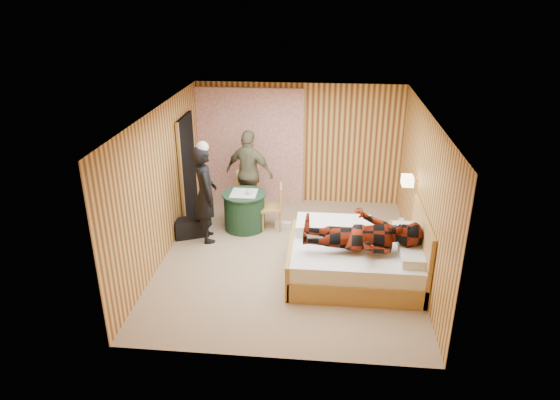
# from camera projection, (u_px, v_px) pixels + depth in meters

# --- Properties ---
(floor) EXTENTS (4.20, 5.00, 0.01)m
(floor) POSITION_uv_depth(u_px,v_px,m) (289.00, 257.00, 8.48)
(floor) COLOR tan
(floor) RESTS_ON ground
(ceiling) EXTENTS (4.20, 5.00, 0.01)m
(ceiling) POSITION_uv_depth(u_px,v_px,m) (290.00, 112.00, 7.49)
(ceiling) COLOR white
(ceiling) RESTS_ON wall_back
(wall_back) EXTENTS (4.20, 0.02, 2.50)m
(wall_back) POSITION_uv_depth(u_px,v_px,m) (299.00, 144.00, 10.27)
(wall_back) COLOR #EABE59
(wall_back) RESTS_ON floor
(wall_left) EXTENTS (0.02, 5.00, 2.50)m
(wall_left) POSITION_uv_depth(u_px,v_px,m) (162.00, 185.00, 8.17)
(wall_left) COLOR #EABE59
(wall_left) RESTS_ON floor
(wall_right) EXTENTS (0.02, 5.00, 2.50)m
(wall_right) POSITION_uv_depth(u_px,v_px,m) (423.00, 194.00, 7.79)
(wall_right) COLOR #EABE59
(wall_right) RESTS_ON floor
(curtain) EXTENTS (2.20, 0.08, 2.40)m
(curtain) POSITION_uv_depth(u_px,v_px,m) (250.00, 146.00, 10.31)
(curtain) COLOR silver
(curtain) RESTS_ON floor
(doorway) EXTENTS (0.06, 0.90, 2.05)m
(doorway) POSITION_uv_depth(u_px,v_px,m) (188.00, 169.00, 9.54)
(doorway) COLOR black
(doorway) RESTS_ON floor
(wall_lamp) EXTENTS (0.26, 0.24, 0.16)m
(wall_lamp) POSITION_uv_depth(u_px,v_px,m) (408.00, 181.00, 8.20)
(wall_lamp) COLOR gold
(wall_lamp) RESTS_ON wall_right
(bed) EXTENTS (2.07, 1.63, 1.12)m
(bed) POSITION_uv_depth(u_px,v_px,m) (357.00, 258.00, 7.81)
(bed) COLOR tan
(bed) RESTS_ON floor
(nightstand) EXTENTS (0.41, 0.55, 0.53)m
(nightstand) POSITION_uv_depth(u_px,v_px,m) (400.00, 241.00, 8.45)
(nightstand) COLOR tan
(nightstand) RESTS_ON floor
(round_table) EXTENTS (0.82, 0.82, 0.72)m
(round_table) POSITION_uv_depth(u_px,v_px,m) (244.00, 211.00, 9.37)
(round_table) COLOR #1C3E22
(round_table) RESTS_ON floor
(chair_far) EXTENTS (0.55, 0.55, 0.93)m
(chair_far) POSITION_uv_depth(u_px,v_px,m) (248.00, 189.00, 9.89)
(chair_far) COLOR tan
(chair_far) RESTS_ON floor
(chair_near) EXTENTS (0.43, 0.43, 0.87)m
(chair_near) POSITION_uv_depth(u_px,v_px,m) (276.00, 204.00, 9.30)
(chair_near) COLOR tan
(chair_near) RESTS_ON floor
(duffel_bag) EXTENTS (0.67, 0.53, 0.34)m
(duffel_bag) POSITION_uv_depth(u_px,v_px,m) (191.00, 227.00, 9.15)
(duffel_bag) COLOR black
(duffel_bag) RESTS_ON floor
(sneaker_left) EXTENTS (0.33, 0.22, 0.13)m
(sneaker_left) POSITION_uv_depth(u_px,v_px,m) (256.00, 220.00, 9.69)
(sneaker_left) COLOR silver
(sneaker_left) RESTS_ON floor
(sneaker_right) EXTENTS (0.32, 0.18, 0.13)m
(sneaker_right) POSITION_uv_depth(u_px,v_px,m) (283.00, 225.00, 9.47)
(sneaker_right) COLOR silver
(sneaker_right) RESTS_ON floor
(woman_standing) EXTENTS (0.64, 0.76, 1.76)m
(woman_standing) POSITION_uv_depth(u_px,v_px,m) (205.00, 194.00, 8.76)
(woman_standing) COLOR black
(woman_standing) RESTS_ON floor
(man_at_table) EXTENTS (1.09, 0.72, 1.72)m
(man_at_table) POSITION_uv_depth(u_px,v_px,m) (249.00, 173.00, 9.79)
(man_at_table) COLOR #696646
(man_at_table) RESTS_ON floor
(man_on_bed) EXTENTS (0.86, 0.67, 1.77)m
(man_on_bed) POSITION_uv_depth(u_px,v_px,m) (363.00, 226.00, 7.34)
(man_on_bed) COLOR maroon
(man_on_bed) RESTS_ON bed
(book_lower) EXTENTS (0.17, 0.23, 0.02)m
(book_lower) POSITION_uv_depth(u_px,v_px,m) (402.00, 228.00, 8.29)
(book_lower) COLOR silver
(book_lower) RESTS_ON nightstand
(book_upper) EXTENTS (0.24, 0.27, 0.02)m
(book_upper) POSITION_uv_depth(u_px,v_px,m) (402.00, 227.00, 8.29)
(book_upper) COLOR silver
(book_upper) RESTS_ON nightstand
(cup_nightstand) EXTENTS (0.10, 0.10, 0.09)m
(cup_nightstand) POSITION_uv_depth(u_px,v_px,m) (401.00, 221.00, 8.44)
(cup_nightstand) COLOR silver
(cup_nightstand) RESTS_ON nightstand
(cup_table) EXTENTS (0.15, 0.15, 0.10)m
(cup_table) POSITION_uv_depth(u_px,v_px,m) (249.00, 192.00, 9.15)
(cup_table) COLOR silver
(cup_table) RESTS_ON round_table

